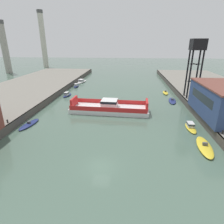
{
  "coord_description": "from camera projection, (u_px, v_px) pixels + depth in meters",
  "views": [
    {
      "loc": [
        3.7,
        -21.73,
        16.64
      ],
      "look_at": [
        0.0,
        17.0,
        2.0
      ],
      "focal_mm": 29.67,
      "sensor_mm": 36.0,
      "label": 1
    }
  ],
  "objects": [
    {
      "name": "moored_boat_upstream_b",
      "position": [
        191.0,
        126.0,
        38.01
      ],
      "size": [
        1.7,
        5.26,
        1.26
      ],
      "color": "yellow",
      "rests_on": "ground"
    },
    {
      "name": "moored_boat_far_right",
      "position": [
        165.0,
        93.0,
        64.23
      ],
      "size": [
        1.86,
        5.03,
        1.09
      ],
      "color": "yellow",
      "rests_on": "ground"
    },
    {
      "name": "bollard_right_aft",
      "position": [
        223.0,
        132.0,
        32.06
      ],
      "size": [
        0.32,
        0.32,
        0.71
      ],
      "color": "black",
      "rests_on": "quay_right"
    },
    {
      "name": "bollard_left_aft",
      "position": [
        7.0,
        121.0,
        36.55
      ],
      "size": [
        0.32,
        0.32,
        0.71
      ],
      "color": "black",
      "rests_on": "quay_left"
    },
    {
      "name": "moored_boat_mid_left",
      "position": [
        172.0,
        101.0,
        55.61
      ],
      "size": [
        2.99,
        7.02,
        0.94
      ],
      "color": "navy",
      "rests_on": "ground"
    },
    {
      "name": "crane_tower",
      "position": [
        197.0,
        51.0,
        49.68
      ],
      "size": [
        3.63,
        3.63,
        15.9
      ],
      "color": "black",
      "rests_on": "quay_right"
    },
    {
      "name": "moored_boat_far_left",
      "position": [
        76.0,
        86.0,
        73.77
      ],
      "size": [
        1.92,
        5.24,
        1.37
      ],
      "color": "navy",
      "rests_on": "ground"
    },
    {
      "name": "moored_boat_near_left",
      "position": [
        205.0,
        147.0,
        30.95
      ],
      "size": [
        3.07,
        7.53,
        1.07
      ],
      "color": "yellow",
      "rests_on": "ground"
    },
    {
      "name": "moored_boat_upstream_a",
      "position": [
        82.0,
        81.0,
        82.19
      ],
      "size": [
        3.69,
        8.53,
        1.44
      ],
      "color": "white",
      "rests_on": "ground"
    },
    {
      "name": "moored_boat_near_right",
      "position": [
        29.0,
        124.0,
        39.62
      ],
      "size": [
        2.66,
        6.5,
        0.94
      ],
      "color": "navy",
      "rests_on": "ground"
    },
    {
      "name": "ground_plane",
      "position": [
        101.0,
        167.0,
        26.43
      ],
      "size": [
        400.0,
        400.0,
        0.0
      ],
      "primitive_type": "plane",
      "color": "#4C6656"
    },
    {
      "name": "smokestack_distant_b",
      "position": [
        4.0,
        46.0,
        103.23
      ],
      "size": [
        3.83,
        3.83,
        28.06
      ],
      "color": "#9E998E",
      "rests_on": "ground"
    },
    {
      "name": "chain_ferry",
      "position": [
        109.0,
        108.0,
        47.31
      ],
      "size": [
        19.96,
        7.52,
        3.3
      ],
      "color": "silver",
      "rests_on": "ground"
    },
    {
      "name": "smokestack_distant_a",
      "position": [
        43.0,
        38.0,
        126.18
      ],
      "size": [
        3.83,
        3.83,
        36.71
      ],
      "color": "beige",
      "rests_on": "ground"
    },
    {
      "name": "moored_boat_mid_right",
      "position": [
        67.0,
        95.0,
        61.08
      ],
      "size": [
        2.29,
        5.2,
        1.42
      ],
      "color": "navy",
      "rests_on": "ground"
    }
  ]
}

